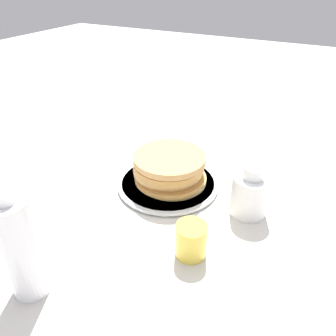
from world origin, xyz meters
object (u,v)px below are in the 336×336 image
(plate, at_px, (168,183))
(water_bottle_near, at_px, (21,248))
(juice_glass, at_px, (191,240))
(pancake_stack, at_px, (169,168))
(cream_jug, at_px, (250,194))

(plate, bearing_deg, water_bottle_near, 170.76)
(plate, height_order, juice_glass, juice_glass)
(plate, height_order, pancake_stack, pancake_stack)
(plate, distance_m, juice_glass, 0.25)
(pancake_stack, bearing_deg, water_bottle_near, 170.51)
(pancake_stack, relative_size, juice_glass, 2.66)
(plate, distance_m, pancake_stack, 0.05)
(pancake_stack, bearing_deg, plate, 129.59)
(plate, relative_size, cream_jug, 2.10)
(cream_jug, relative_size, water_bottle_near, 0.59)
(cream_jug, height_order, water_bottle_near, water_bottle_near)
(juice_glass, height_order, water_bottle_near, water_bottle_near)
(juice_glass, relative_size, cream_jug, 0.58)
(juice_glass, xyz_separation_m, water_bottle_near, (-0.21, 0.22, 0.06))
(pancake_stack, height_order, cream_jug, cream_jug)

